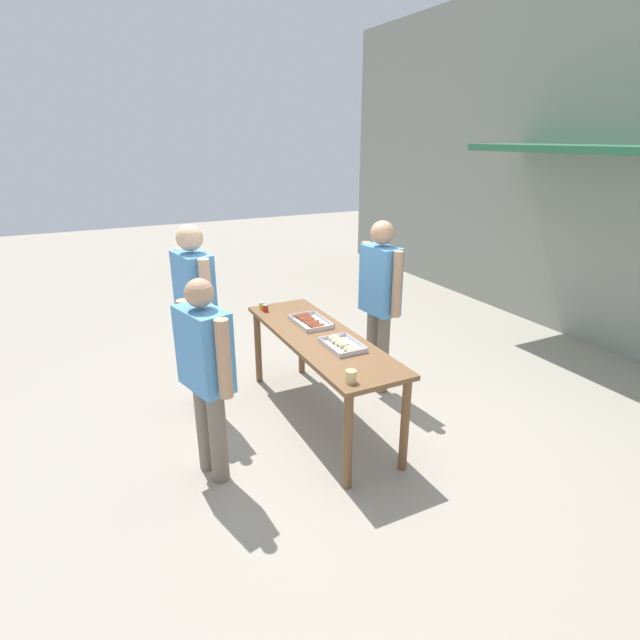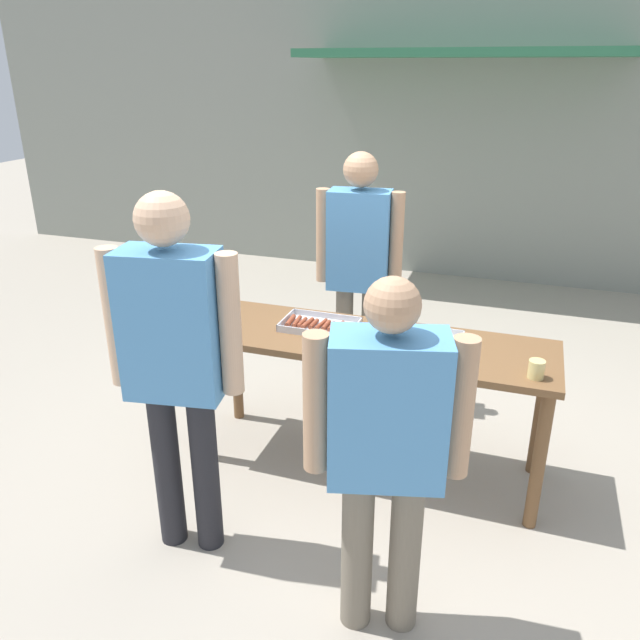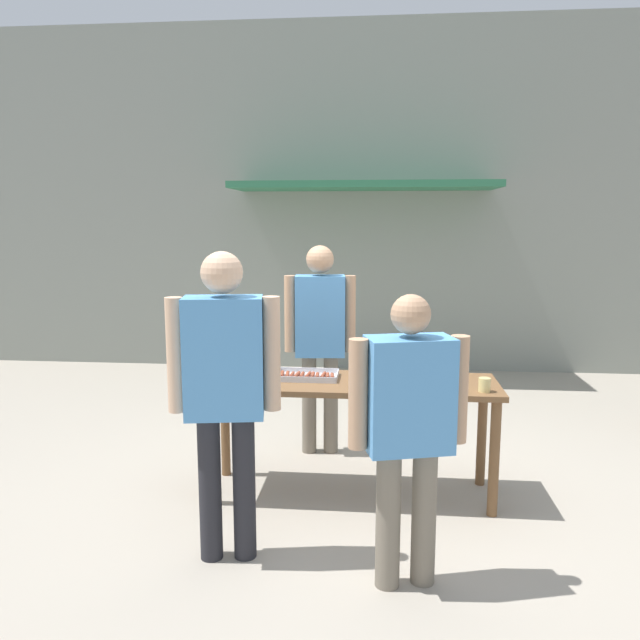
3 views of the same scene
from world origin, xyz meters
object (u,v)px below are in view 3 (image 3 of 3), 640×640
(condiment_jar_mustard, at_px, (216,380))
(condiment_jar_ketchup, at_px, (228,381))
(person_customer_holding_hotdog, at_px, (224,380))
(person_customer_with_cup, at_px, (408,418))
(food_tray_sausages, at_px, (307,376))
(food_tray_buns, at_px, (393,377))
(person_server_behind_table, at_px, (320,330))
(beer_cup, at_px, (484,385))

(condiment_jar_mustard, bearing_deg, condiment_jar_ketchup, 4.78)
(person_customer_holding_hotdog, height_order, person_customer_with_cup, person_customer_holding_hotdog)
(food_tray_sausages, xyz_separation_m, condiment_jar_mustard, (-0.60, -0.27, 0.02))
(food_tray_sausages, distance_m, person_customer_with_cup, 1.36)
(food_tray_buns, height_order, person_server_behind_table, person_server_behind_table)
(food_tray_buns, height_order, person_customer_with_cup, person_customer_with_cup)
(food_tray_buns, distance_m, beer_cup, 0.65)
(condiment_jar_mustard, relative_size, person_customer_holding_hotdog, 0.04)
(condiment_jar_mustard, relative_size, condiment_jar_ketchup, 1.00)
(person_server_behind_table, xyz_separation_m, person_customer_holding_hotdog, (-0.38, -1.75, 0.02))
(beer_cup, relative_size, person_customer_holding_hotdog, 0.05)
(person_customer_with_cup, bearing_deg, person_server_behind_table, -86.34)
(food_tray_buns, xyz_separation_m, condiment_jar_ketchup, (-1.15, -0.26, 0.02))
(person_customer_with_cup, bearing_deg, beer_cup, -135.73)
(food_tray_sausages, relative_size, condiment_jar_ketchup, 6.13)
(person_server_behind_table, height_order, person_customer_with_cup, person_server_behind_table)
(food_tray_buns, bearing_deg, condiment_jar_mustard, -167.66)
(person_customer_holding_hotdog, bearing_deg, condiment_jar_ketchup, -86.71)
(food_tray_sausages, distance_m, person_server_behind_table, 0.79)
(food_tray_buns, relative_size, person_server_behind_table, 0.22)
(person_customer_holding_hotdog, bearing_deg, person_server_behind_table, -111.61)
(condiment_jar_mustard, height_order, beer_cup, beer_cup)
(food_tray_buns, height_order, condiment_jar_ketchup, condiment_jar_ketchup)
(food_tray_buns, height_order, condiment_jar_mustard, condiment_jar_mustard)
(condiment_jar_ketchup, distance_m, beer_cup, 1.75)
(person_customer_holding_hotdog, distance_m, person_customer_with_cup, 1.06)
(condiment_jar_ketchup, distance_m, person_customer_with_cup, 1.51)
(food_tray_buns, relative_size, beer_cup, 4.19)
(person_server_behind_table, bearing_deg, beer_cup, -45.55)
(condiment_jar_ketchup, relative_size, person_customer_holding_hotdog, 0.04)
(condiment_jar_mustard, height_order, condiment_jar_ketchup, same)
(person_server_behind_table, distance_m, person_customer_holding_hotdog, 1.80)
(food_tray_sausages, bearing_deg, person_server_behind_table, 87.94)
(condiment_jar_ketchup, bearing_deg, person_server_behind_table, 61.77)
(food_tray_buns, relative_size, condiment_jar_mustard, 5.47)
(food_tray_sausages, xyz_separation_m, person_customer_holding_hotdog, (-0.36, -1.00, 0.22))
(food_tray_sausages, xyz_separation_m, beer_cup, (1.23, -0.26, 0.03))
(condiment_jar_ketchup, bearing_deg, person_customer_holding_hotdog, -77.43)
(condiment_jar_mustard, distance_m, person_customer_with_cup, 1.57)
(person_server_behind_table, xyz_separation_m, person_customer_with_cup, (0.65, -1.93, -0.12))
(food_tray_buns, height_order, person_customer_holding_hotdog, person_customer_holding_hotdog)
(food_tray_buns, distance_m, person_customer_holding_hotdog, 1.41)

